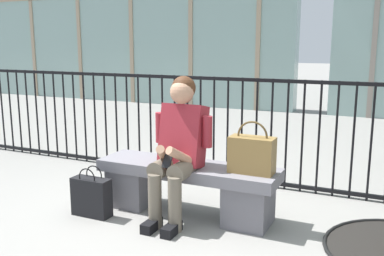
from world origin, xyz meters
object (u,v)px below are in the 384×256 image
object	(u,v)px
stone_bench	(187,184)
handbag_on_bench	(252,154)
shopping_bag	(91,196)
seated_person_with_phone	(179,144)

from	to	relation	value
stone_bench	handbag_on_bench	xyz separation A→B (m)	(0.58, -0.01, 0.33)
stone_bench	handbag_on_bench	distance (m)	0.67
stone_bench	shopping_bag	distance (m)	0.84
stone_bench	handbag_on_bench	size ratio (longest dim) A/B	3.77
handbag_on_bench	seated_person_with_phone	bearing A→B (deg)	-168.75
handbag_on_bench	shopping_bag	distance (m)	1.43
seated_person_with_phone	handbag_on_bench	size ratio (longest dim) A/B	2.86
seated_person_with_phone	shopping_bag	bearing A→B (deg)	-159.48
stone_bench	seated_person_with_phone	size ratio (longest dim) A/B	1.32
handbag_on_bench	stone_bench	bearing A→B (deg)	179.01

